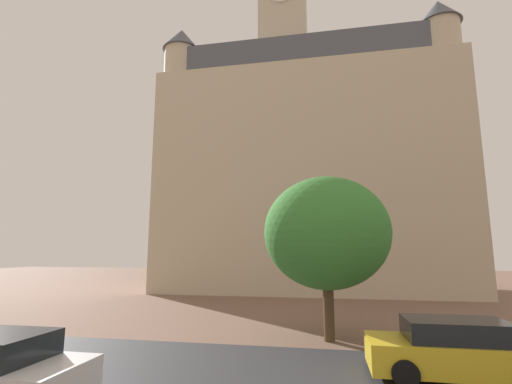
{
  "coord_description": "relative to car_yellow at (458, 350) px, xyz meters",
  "views": [
    {
      "loc": [
        2.31,
        1.14,
        3.16
      ],
      "look_at": [
        0.28,
        11.69,
        4.92
      ],
      "focal_mm": 25.61,
      "sensor_mm": 36.0,
      "label": 1
    }
  ],
  "objects": [
    {
      "name": "car_yellow",
      "position": [
        0.0,
        0.0,
        0.0
      ],
      "size": [
        4.4,
        2.01,
        1.45
      ],
      "color": "gold",
      "rests_on": "ground_plane"
    },
    {
      "name": "landmark_building",
      "position": [
        -4.84,
        21.48,
        9.99
      ],
      "size": [
        24.26,
        12.08,
        34.31
      ],
      "color": "beige",
      "rests_on": "ground_plane"
    },
    {
      "name": "tree_curb_far",
      "position": [
        -3.18,
        3.43,
        3.17
      ],
      "size": [
        4.66,
        4.66,
        5.97
      ],
      "color": "#4C3823",
      "rests_on": "ground_plane"
    }
  ]
}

